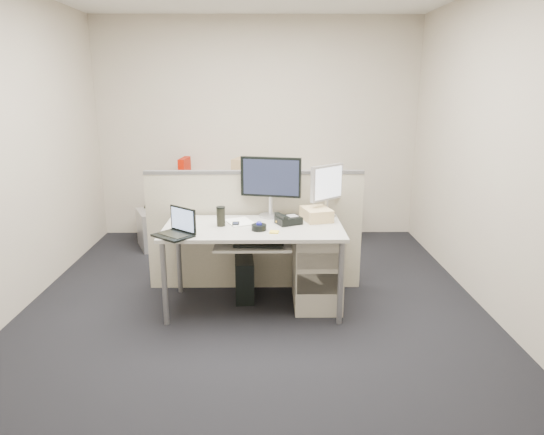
{
  "coord_description": "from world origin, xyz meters",
  "views": [
    {
      "loc": [
        0.11,
        -3.91,
        1.86
      ],
      "look_at": [
        0.16,
        0.15,
        0.77
      ],
      "focal_mm": 32.0,
      "sensor_mm": 36.0,
      "label": 1
    }
  ],
  "objects_px": {
    "monitor_main": "(271,187)",
    "laptop": "(172,223)",
    "desk": "(253,234)",
    "desk_phone": "(289,220)"
  },
  "relations": [
    {
      "from": "monitor_main",
      "to": "laptop",
      "type": "relative_size",
      "value": 1.87
    },
    {
      "from": "desk",
      "to": "monitor_main",
      "type": "xyz_separation_m",
      "value": [
        0.15,
        0.32,
        0.34
      ]
    },
    {
      "from": "laptop",
      "to": "desk_phone",
      "type": "height_order",
      "value": "laptop"
    },
    {
      "from": "desk",
      "to": "monitor_main",
      "type": "relative_size",
      "value": 2.77
    },
    {
      "from": "monitor_main",
      "to": "laptop",
      "type": "distance_m",
      "value": 0.99
    },
    {
      "from": "desk",
      "to": "desk_phone",
      "type": "xyz_separation_m",
      "value": [
        0.3,
        0.08,
        0.1
      ]
    },
    {
      "from": "laptop",
      "to": "desk_phone",
      "type": "relative_size",
      "value": 1.47
    },
    {
      "from": "monitor_main",
      "to": "desk_phone",
      "type": "relative_size",
      "value": 2.75
    },
    {
      "from": "desk_phone",
      "to": "monitor_main",
      "type": "bearing_deg",
      "value": 97.8
    },
    {
      "from": "monitor_main",
      "to": "desk_phone",
      "type": "height_order",
      "value": "monitor_main"
    }
  ]
}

